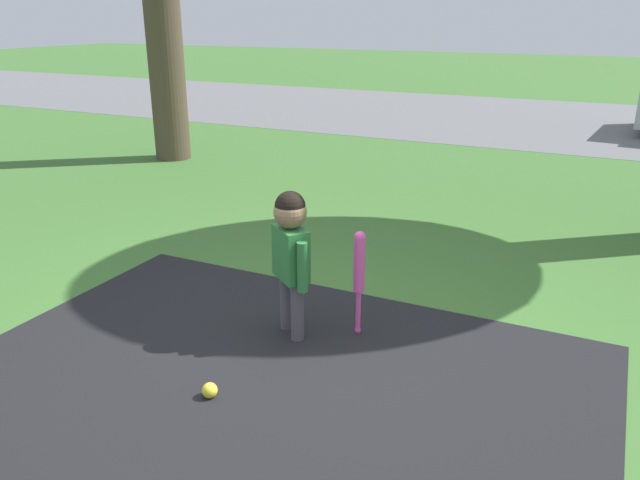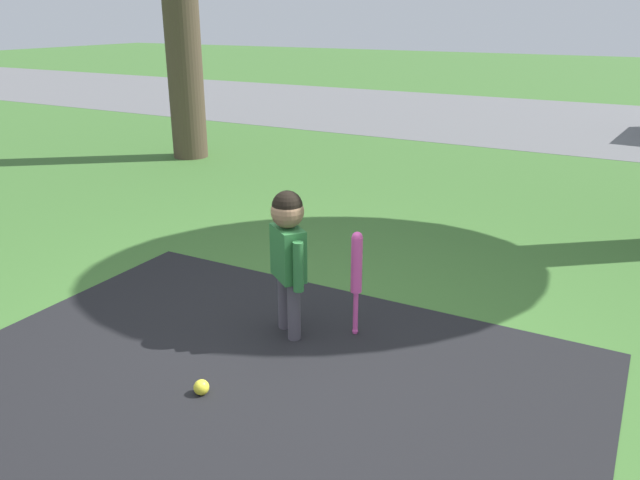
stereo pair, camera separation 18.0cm
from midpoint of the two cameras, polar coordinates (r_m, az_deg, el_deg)
The scene contains 5 objects.
ground_plane at distance 3.72m, azimuth -2.39°, elevation -10.58°, with size 60.00×60.00×0.00m, color #3D6B2D.
street_strip at distance 12.57m, azimuth 20.94°, elevation 10.12°, with size 40.00×6.00×0.01m.
child at distance 3.71m, azimuth -1.56°, elevation -0.34°, with size 0.31×0.26×0.93m.
baseball_bat at distance 3.78m, azimuth 4.73°, elevation -2.68°, with size 0.07×0.07×0.68m.
sports_ball at distance 3.41m, azimuth -9.27°, elevation -13.17°, with size 0.08×0.08×0.08m.
Camera 2 is at (1.74, -2.69, 1.89)m, focal length 35.00 mm.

